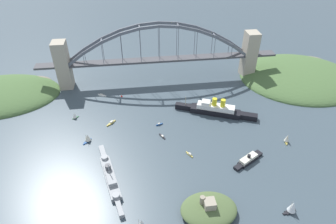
{
  "coord_description": "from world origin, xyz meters",
  "views": [
    {
      "loc": [
        31.82,
        320.51,
        183.64
      ],
      "look_at": [
        0.0,
        79.78,
        8.0
      ],
      "focal_mm": 31.29,
      "sensor_mm": 36.0,
      "label": 1
    }
  ],
  "objects_px": {
    "naval_cruiser": "(110,176)",
    "small_boat_4": "(287,138)",
    "harbor_ferry_steamer": "(248,159)",
    "small_boat_5": "(141,224)",
    "small_boat_9": "(87,138)",
    "small_boat_3": "(292,207)",
    "channel_marker_buoy": "(122,96)",
    "small_boat_0": "(102,95)",
    "seaplane_taxiing_near_bridge": "(136,61)",
    "small_boat_1": "(159,124)",
    "harbor_arch_bridge": "(159,58)",
    "small_boat_6": "(111,123)",
    "small_boat_7": "(190,154)",
    "ocean_liner": "(216,110)",
    "fort_island_mid_harbor": "(209,209)",
    "small_boat_2": "(74,116)",
    "small_boat_8": "(162,136)"
  },
  "relations": [
    {
      "from": "naval_cruiser",
      "to": "small_boat_4",
      "type": "bearing_deg",
      "value": -171.71
    },
    {
      "from": "harbor_ferry_steamer",
      "to": "small_boat_4",
      "type": "xyz_separation_m",
      "value": [
        -44.26,
        -19.77,
        2.17
      ]
    },
    {
      "from": "small_boat_5",
      "to": "small_boat_9",
      "type": "xyz_separation_m",
      "value": [
        44.88,
        -97.42,
        -1.11
      ]
    },
    {
      "from": "small_boat_3",
      "to": "small_boat_5",
      "type": "height_order",
      "value": "small_boat_3"
    },
    {
      "from": "small_boat_4",
      "to": "channel_marker_buoy",
      "type": "distance_m",
      "value": 182.27
    },
    {
      "from": "small_boat_0",
      "to": "small_boat_5",
      "type": "height_order",
      "value": "small_boat_5"
    },
    {
      "from": "seaplane_taxiing_near_bridge",
      "to": "small_boat_1",
      "type": "distance_m",
      "value": 147.22
    },
    {
      "from": "harbor_ferry_steamer",
      "to": "small_boat_1",
      "type": "relative_size",
      "value": 4.29
    },
    {
      "from": "harbor_arch_bridge",
      "to": "small_boat_6",
      "type": "bearing_deg",
      "value": 54.23
    },
    {
      "from": "small_boat_0",
      "to": "harbor_arch_bridge",
      "type": "bearing_deg",
      "value": -159.07
    },
    {
      "from": "small_boat_5",
      "to": "small_boat_7",
      "type": "bearing_deg",
      "value": -124.88
    },
    {
      "from": "ocean_liner",
      "to": "harbor_ferry_steamer",
      "type": "bearing_deg",
      "value": 97.72
    },
    {
      "from": "harbor_arch_bridge",
      "to": "small_boat_5",
      "type": "xyz_separation_m",
      "value": [
        34.5,
        202.77,
        -25.17
      ]
    },
    {
      "from": "small_boat_4",
      "to": "small_boat_5",
      "type": "height_order",
      "value": "small_boat_5"
    },
    {
      "from": "fort_island_mid_harbor",
      "to": "small_boat_0",
      "type": "relative_size",
      "value": 4.12
    },
    {
      "from": "small_boat_0",
      "to": "naval_cruiser",
      "type": "bearing_deg",
      "value": 95.85
    },
    {
      "from": "small_boat_2",
      "to": "small_boat_3",
      "type": "relative_size",
      "value": 0.59
    },
    {
      "from": "naval_cruiser",
      "to": "harbor_arch_bridge",
      "type": "bearing_deg",
      "value": -110.35
    },
    {
      "from": "small_boat_2",
      "to": "channel_marker_buoy",
      "type": "xyz_separation_m",
      "value": [
        -48.41,
        -35.66,
        -2.3
      ]
    },
    {
      "from": "channel_marker_buoy",
      "to": "small_boat_0",
      "type": "bearing_deg",
      "value": -11.37
    },
    {
      "from": "small_boat_0",
      "to": "small_boat_3",
      "type": "bearing_deg",
      "value": 129.21
    },
    {
      "from": "seaplane_taxiing_near_bridge",
      "to": "small_boat_3",
      "type": "distance_m",
      "value": 278.91
    },
    {
      "from": "harbor_arch_bridge",
      "to": "fort_island_mid_harbor",
      "type": "bearing_deg",
      "value": 94.07
    },
    {
      "from": "fort_island_mid_harbor",
      "to": "seaplane_taxiing_near_bridge",
      "type": "distance_m",
      "value": 256.59
    },
    {
      "from": "fort_island_mid_harbor",
      "to": "small_boat_6",
      "type": "bearing_deg",
      "value": -58.04
    },
    {
      "from": "small_boat_1",
      "to": "small_boat_6",
      "type": "height_order",
      "value": "small_boat_6"
    },
    {
      "from": "small_boat_0",
      "to": "small_boat_4",
      "type": "relative_size",
      "value": 1.03
    },
    {
      "from": "ocean_liner",
      "to": "small_boat_9",
      "type": "height_order",
      "value": "ocean_liner"
    },
    {
      "from": "ocean_liner",
      "to": "channel_marker_buoy",
      "type": "height_order",
      "value": "ocean_liner"
    },
    {
      "from": "harbor_arch_bridge",
      "to": "small_boat_2",
      "type": "xyz_separation_m",
      "value": [
        96.11,
        67.15,
        -27.1
      ]
    },
    {
      "from": "small_boat_7",
      "to": "fort_island_mid_harbor",
      "type": "bearing_deg",
      "value": 92.01
    },
    {
      "from": "small_boat_3",
      "to": "small_boat_6",
      "type": "distance_m",
      "value": 180.16
    },
    {
      "from": "small_boat_6",
      "to": "fort_island_mid_harbor",
      "type": "bearing_deg",
      "value": 121.96
    },
    {
      "from": "small_boat_8",
      "to": "ocean_liner",
      "type": "bearing_deg",
      "value": -153.67
    },
    {
      "from": "harbor_arch_bridge",
      "to": "small_boat_3",
      "type": "height_order",
      "value": "harbor_arch_bridge"
    },
    {
      "from": "small_boat_0",
      "to": "harbor_ferry_steamer",
      "type": "bearing_deg",
      "value": 136.67
    },
    {
      "from": "ocean_liner",
      "to": "seaplane_taxiing_near_bridge",
      "type": "relative_size",
      "value": 7.7
    },
    {
      "from": "small_boat_3",
      "to": "small_boat_7",
      "type": "relative_size",
      "value": 1.53
    },
    {
      "from": "small_boat_2",
      "to": "small_boat_7",
      "type": "bearing_deg",
      "value": 147.38
    },
    {
      "from": "small_boat_8",
      "to": "small_boat_5",
      "type": "bearing_deg",
      "value": 75.09
    },
    {
      "from": "channel_marker_buoy",
      "to": "naval_cruiser",
      "type": "bearing_deg",
      "value": 85.53
    },
    {
      "from": "harbor_arch_bridge",
      "to": "small_boat_9",
      "type": "xyz_separation_m",
      "value": [
        79.38,
        105.35,
        -26.28
      ]
    },
    {
      "from": "small_boat_0",
      "to": "small_boat_9",
      "type": "height_order",
      "value": "small_boat_9"
    },
    {
      "from": "small_boat_0",
      "to": "small_boat_2",
      "type": "height_order",
      "value": "small_boat_2"
    },
    {
      "from": "fort_island_mid_harbor",
      "to": "small_boat_3",
      "type": "xyz_separation_m",
      "value": [
        -59.66,
        6.69,
        1.27
      ]
    },
    {
      "from": "naval_cruiser",
      "to": "small_boat_8",
      "type": "xyz_separation_m",
      "value": [
        -47.94,
        -46.14,
        -2.37
      ]
    },
    {
      "from": "fort_island_mid_harbor",
      "to": "small_boat_5",
      "type": "bearing_deg",
      "value": 7.02
    },
    {
      "from": "small_boat_7",
      "to": "small_boat_4",
      "type": "bearing_deg",
      "value": -176.7
    },
    {
      "from": "ocean_liner",
      "to": "naval_cruiser",
      "type": "distance_m",
      "value": 132.35
    },
    {
      "from": "harbor_ferry_steamer",
      "to": "small_boat_4",
      "type": "height_order",
      "value": "small_boat_4"
    }
  ]
}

